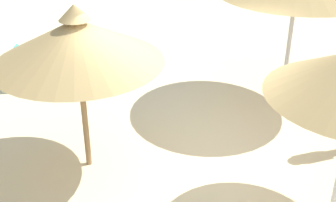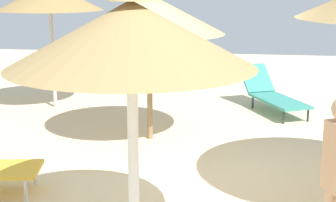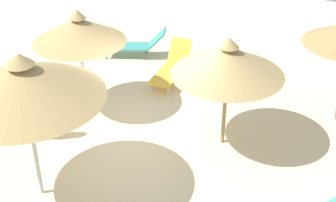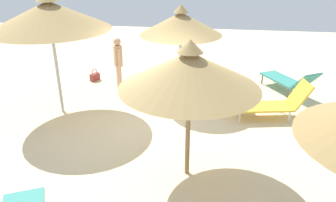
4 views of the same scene
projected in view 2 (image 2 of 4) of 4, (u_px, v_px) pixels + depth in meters
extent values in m
cube|color=beige|center=(187.00, 173.00, 7.24)|extent=(24.00, 24.00, 0.10)
cylinder|color=olive|center=(150.00, 79.00, 8.42)|extent=(0.09, 0.09, 2.05)
cone|color=tan|center=(149.00, 14.00, 8.18)|extent=(2.46, 2.46, 0.63)
cylinder|color=white|center=(133.00, 147.00, 4.77)|extent=(0.10, 0.10, 2.19)
cone|color=tan|center=(131.00, 34.00, 4.53)|extent=(2.27, 2.27, 0.60)
cylinder|color=#B2B2B7|center=(53.00, 51.00, 10.56)|extent=(0.08, 0.08, 2.40)
cylinder|color=silver|center=(35.00, 174.00, 6.65)|extent=(0.04, 0.04, 0.29)
cylinder|color=silver|center=(26.00, 190.00, 6.14)|extent=(0.04, 0.04, 0.29)
cube|color=teal|center=(279.00, 101.00, 10.14)|extent=(1.61, 1.23, 0.05)
cylinder|color=#2D2D33|center=(308.00, 115.00, 9.68)|extent=(0.04, 0.04, 0.26)
cylinder|color=#2D2D33|center=(283.00, 117.00, 9.52)|extent=(0.04, 0.04, 0.26)
cylinder|color=#2D2D33|center=(275.00, 101.00, 10.84)|extent=(0.04, 0.04, 0.26)
cylinder|color=#2D2D33|center=(253.00, 102.00, 10.68)|extent=(0.04, 0.04, 0.26)
cube|color=teal|center=(256.00, 78.00, 11.02)|extent=(0.79, 0.82, 0.55)
cylinder|color=tan|center=(328.00, 153.00, 4.55)|extent=(0.09, 0.09, 0.57)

